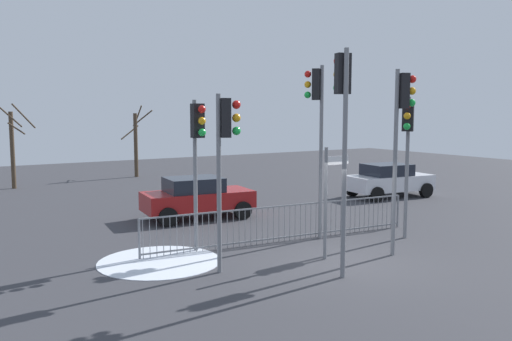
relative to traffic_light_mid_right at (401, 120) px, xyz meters
The scene contains 14 objects.
ground_plane 3.94m from the traffic_light_mid_right, 168.07° to the left, with size 60.00×60.00×0.00m, color #38383D.
traffic_light_mid_right is the anchor object (origin of this frame).
traffic_light_rear_right 2.74m from the traffic_light_mid_right, 103.83° to the left, with size 0.47×0.47×5.11m.
traffic_light_foreground_left 2.56m from the traffic_light_mid_right, 167.15° to the right, with size 0.37×0.56×5.16m.
traffic_light_mid_left 4.74m from the traffic_light_mid_right, 166.85° to the left, with size 0.54×0.38×4.18m.
traffic_light_rear_left 5.33m from the traffic_light_mid_right, 144.65° to the left, with size 0.33×0.57×4.08m.
traffic_light_foreground_right 1.95m from the traffic_light_mid_right, 37.10° to the left, with size 0.49×0.44×4.20m.
direction_sign_post 2.74m from the traffic_light_mid_right, 158.97° to the left, with size 0.79×0.09×2.88m.
pedestrian_guard_railing 4.43m from the traffic_light_mid_right, 121.09° to the left, with size 8.58×0.85×1.07m.
car_red_near 8.05m from the traffic_light_mid_right, 108.58° to the left, with size 3.96×2.26×1.47m.
car_white_mid 10.19m from the traffic_light_mid_right, 45.49° to the left, with size 3.96×2.28×1.47m.
bare_tree_left 19.98m from the traffic_light_mid_right, 90.26° to the left, with size 1.73×1.23×4.11m.
bare_tree_centre 19.78m from the traffic_light_mid_right, 110.10° to the left, with size 1.97×1.22×4.30m.
snow_patch_kerb 7.16m from the traffic_light_mid_right, 154.10° to the left, with size 3.10×3.10×0.01m, color silver.
Camera 1 is at (-8.83, -10.07, 3.79)m, focal length 37.48 mm.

